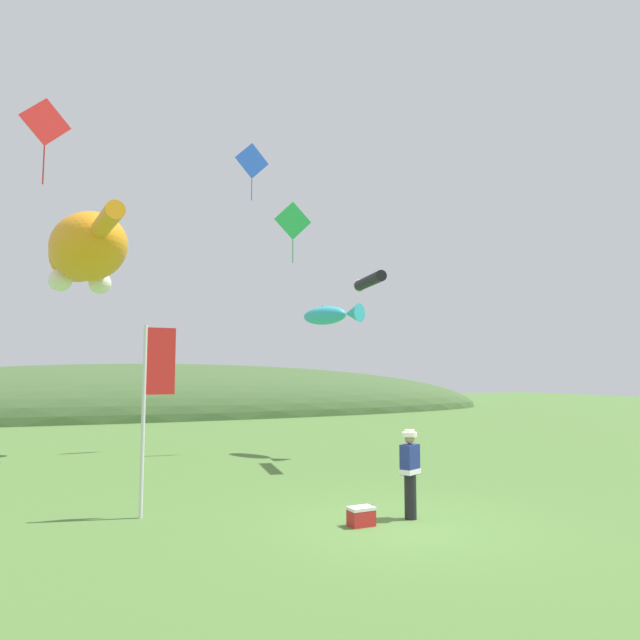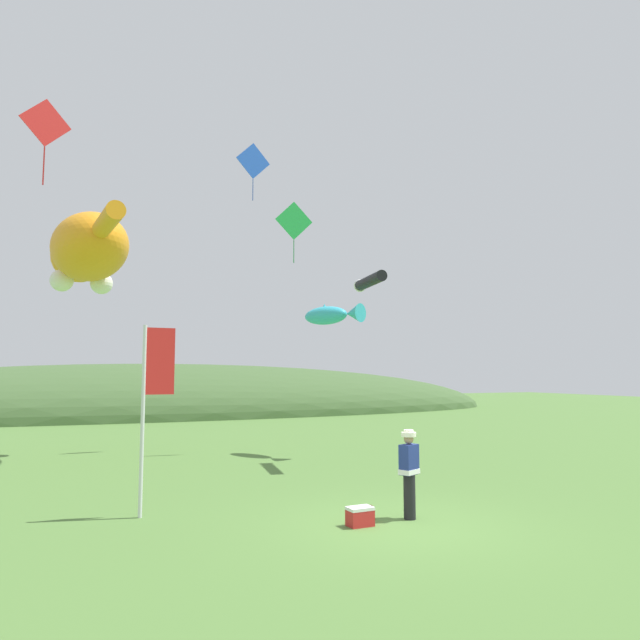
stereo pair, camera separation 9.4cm
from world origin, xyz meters
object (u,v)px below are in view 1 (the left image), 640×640
at_px(kite_diamond_red, 45,123).
at_px(festival_attendant, 410,471).
at_px(kite_tube_streamer, 369,281).
at_px(picnic_cooler, 361,516).
at_px(kite_giant_cat, 86,251).
at_px(kite_diamond_green, 293,221).
at_px(kite_diamond_blue, 252,161).
at_px(festival_banner_pole, 152,390).
at_px(kite_spool, 369,512).
at_px(kite_fish_windsock, 331,315).

bearing_deg(kite_diamond_red, festival_attendant, -29.13).
height_order(festival_attendant, kite_tube_streamer, kite_tube_streamer).
distance_m(picnic_cooler, kite_giant_cat, 14.31).
bearing_deg(picnic_cooler, kite_diamond_green, 76.50).
distance_m(picnic_cooler, kite_diamond_green, 13.47).
height_order(kite_diamond_red, kite_diamond_blue, kite_diamond_blue).
xyz_separation_m(festival_attendant, kite_diamond_blue, (0.07, 11.57, 10.55)).
height_order(festival_attendant, festival_banner_pole, festival_banner_pole).
bearing_deg(kite_diamond_blue, festival_banner_pole, -117.70).
height_order(kite_tube_streamer, kite_diamond_blue, kite_diamond_blue).
bearing_deg(kite_spool, kite_fish_windsock, 70.14).
height_order(festival_attendant, kite_giant_cat, kite_giant_cat).
height_order(kite_spool, kite_fish_windsock, kite_fish_windsock).
height_order(festival_attendant, kite_fish_windsock, kite_fish_windsock).
height_order(kite_spool, festival_banner_pole, festival_banner_pole).
bearing_deg(kite_fish_windsock, kite_spool, -109.86).
xyz_separation_m(picnic_cooler, kite_diamond_blue, (1.22, 11.64, 11.33)).
bearing_deg(kite_tube_streamer, kite_diamond_green, 107.99).
bearing_deg(kite_giant_cat, festival_attendant, -62.05).
xyz_separation_m(festival_banner_pole, kite_diamond_red, (-2.30, 1.70, 6.06)).
bearing_deg(kite_tube_streamer, kite_fish_windsock, 92.90).
bearing_deg(picnic_cooler, festival_banner_pole, 147.52).
distance_m(festival_attendant, kite_diamond_red, 11.20).
bearing_deg(kite_giant_cat, kite_spool, -64.15).
bearing_deg(kite_diamond_green, festival_banner_pole, -128.08).
height_order(kite_fish_windsock, kite_diamond_green, kite_diamond_green).
bearing_deg(kite_giant_cat, kite_diamond_red, -98.27).
bearing_deg(kite_diamond_blue, kite_spool, -94.04).
height_order(festival_banner_pole, kite_fish_windsock, kite_fish_windsock).
xyz_separation_m(festival_attendant, kite_fish_windsock, (2.36, 8.94, 4.12)).
xyz_separation_m(kite_spool, kite_diamond_red, (-6.40, 3.56, 8.51)).
bearing_deg(festival_attendant, kite_fish_windsock, 75.21).
relative_size(kite_spool, picnic_cooler, 0.50).
xyz_separation_m(kite_giant_cat, kite_fish_windsock, (8.41, -2.45, -2.15)).
xyz_separation_m(kite_tube_streamer, kite_diamond_green, (-1.24, 3.81, 2.83)).
xyz_separation_m(kite_diamond_red, kite_diamond_green, (8.39, 6.06, 0.13)).
bearing_deg(kite_giant_cat, festival_banner_pole, -82.35).
distance_m(kite_giant_cat, kite_tube_streamer, 10.07).
xyz_separation_m(festival_attendant, kite_giant_cat, (-6.04, 11.39, 6.27)).
height_order(festival_banner_pole, kite_diamond_green, kite_diamond_green).
bearing_deg(picnic_cooler, kite_diamond_blue, 83.99).
bearing_deg(kite_diamond_blue, picnic_cooler, -96.01).
height_order(festival_attendant, kite_diamond_red, kite_diamond_red).
bearing_deg(festival_banner_pole, festival_attendant, -25.18).
relative_size(festival_banner_pole, kite_diamond_green, 1.63).
bearing_deg(festival_attendant, festival_banner_pole, 154.82).
xyz_separation_m(festival_banner_pole, kite_diamond_blue, (4.88, 9.31, 8.93)).
relative_size(kite_diamond_red, kite_diamond_green, 0.85).
height_order(festival_banner_pole, kite_tube_streamer, kite_tube_streamer).
xyz_separation_m(picnic_cooler, kite_fish_windsock, (3.52, 9.01, 4.89)).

